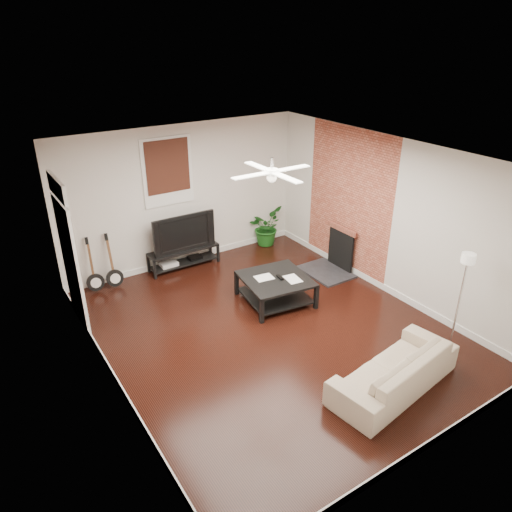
# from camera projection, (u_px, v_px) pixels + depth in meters

# --- Properties ---
(room) EXTENTS (5.01, 6.01, 2.81)m
(room) POSITION_uv_depth(u_px,v_px,m) (271.00, 251.00, 7.12)
(room) COLOR black
(room) RESTS_ON ground
(brick_accent) EXTENTS (0.02, 2.20, 2.80)m
(brick_accent) POSITION_uv_depth(u_px,v_px,m) (348.00, 202.00, 9.10)
(brick_accent) COLOR #A84B36
(brick_accent) RESTS_ON floor
(fireplace) EXTENTS (0.80, 1.10, 0.92)m
(fireplace) POSITION_uv_depth(u_px,v_px,m) (333.00, 250.00, 9.37)
(fireplace) COLOR black
(fireplace) RESTS_ON floor
(window_back) EXTENTS (1.00, 0.06, 1.30)m
(window_back) POSITION_uv_depth(u_px,v_px,m) (168.00, 172.00, 8.98)
(window_back) COLOR #34150E
(window_back) RESTS_ON wall_back
(door_left) EXTENTS (0.08, 1.00, 2.50)m
(door_left) POSITION_uv_depth(u_px,v_px,m) (70.00, 253.00, 7.41)
(door_left) COLOR white
(door_left) RESTS_ON wall_left
(tv_stand) EXTENTS (1.43, 0.38, 0.40)m
(tv_stand) POSITION_uv_depth(u_px,v_px,m) (184.00, 258.00, 9.65)
(tv_stand) COLOR black
(tv_stand) RESTS_ON floor
(tv) EXTENTS (1.28, 0.17, 0.74)m
(tv) POSITION_uv_depth(u_px,v_px,m) (182.00, 231.00, 9.42)
(tv) COLOR black
(tv) RESTS_ON tv_stand
(coffee_table) EXTENTS (1.25, 1.25, 0.47)m
(coffee_table) POSITION_uv_depth(u_px,v_px,m) (275.00, 289.00, 8.43)
(coffee_table) COLOR black
(coffee_table) RESTS_ON floor
(sofa) EXTENTS (2.07, 1.05, 0.58)m
(sofa) POSITION_uv_depth(u_px,v_px,m) (394.00, 369.00, 6.38)
(sofa) COLOR tan
(sofa) RESTS_ON floor
(floor_lamp) EXTENTS (0.30, 0.30, 1.61)m
(floor_lamp) POSITION_uv_depth(u_px,v_px,m) (459.00, 304.00, 6.90)
(floor_lamp) COLOR silver
(floor_lamp) RESTS_ON floor
(potted_plant) EXTENTS (0.99, 0.98, 0.83)m
(potted_plant) POSITION_uv_depth(u_px,v_px,m) (265.00, 227.00, 10.58)
(potted_plant) COLOR #185317
(potted_plant) RESTS_ON floor
(guitar_left) EXTENTS (0.35, 0.27, 1.04)m
(guitar_left) POSITION_uv_depth(u_px,v_px,m) (93.00, 266.00, 8.61)
(guitar_left) COLOR black
(guitar_left) RESTS_ON floor
(guitar_right) EXTENTS (0.33, 0.24, 1.04)m
(guitar_right) POSITION_uv_depth(u_px,v_px,m) (113.00, 262.00, 8.76)
(guitar_right) COLOR black
(guitar_right) RESTS_ON floor
(ceiling_fan) EXTENTS (1.24, 1.24, 0.32)m
(ceiling_fan) POSITION_uv_depth(u_px,v_px,m) (272.00, 172.00, 6.60)
(ceiling_fan) COLOR white
(ceiling_fan) RESTS_ON ceiling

